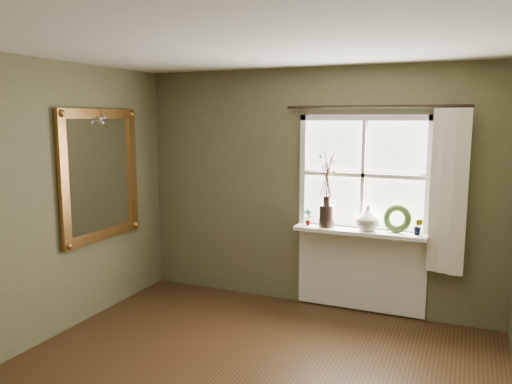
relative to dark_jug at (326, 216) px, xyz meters
The scene contains 14 objects.
ceiling 2.64m from the dark_jug, 95.30° to the right, with size 4.50×4.50×0.00m, color silver.
wall_back 0.37m from the dark_jug, 137.51° to the left, with size 4.00×0.10×2.60m, color brown.
wall_left 3.10m from the dark_jug, 136.66° to the right, with size 0.10×4.50×2.60m, color brown.
window_frame 0.58m from the dark_jug, 17.09° to the left, with size 1.36×0.06×1.24m.
window_sill 0.38m from the dark_jug, ahead, with size 1.36×0.26×0.04m, color white.
window_apron 0.69m from the dark_jug, 17.29° to the left, with size 1.36×0.04×0.88m, color white.
dark_jug is the anchor object (origin of this frame).
cream_vase 0.43m from the dark_jug, ahead, with size 0.25×0.25×0.26m, color beige.
wreath 0.72m from the dark_jug, ahead, with size 0.29×0.29×0.07m, color #30451F.
potted_plant_left 0.21m from the dark_jug, behind, with size 0.09×0.06×0.18m, color #30451F.
potted_plant_right 0.93m from the dark_jug, ahead, with size 0.09×0.07×0.17m, color #30451F.
curtain 1.24m from the dark_jug, ahead, with size 0.36×0.12×1.59m, color beige.
curtain_rod 1.23m from the dark_jug, ahead, with size 0.03×0.03×1.84m, color black.
gilt_mirror 2.41m from the dark_jug, 155.87° to the right, with size 0.10×1.14×1.36m.
Camera 1 is at (1.56, -2.94, 2.07)m, focal length 35.00 mm.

